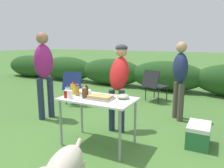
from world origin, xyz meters
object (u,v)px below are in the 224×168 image
Objects in this scene: bbq_sauce_bottle at (86,91)px; mayo_bottle at (68,91)px; mixing_bowl at (123,96)px; standing_person_in_navy_coat at (44,68)px; cooler_box at (198,135)px; mustard_bottle at (73,88)px; folding_table at (98,103)px; standing_person_in_red_jacket at (180,74)px; paper_cup_stack at (70,94)px; plate_stack at (84,92)px; standing_person_in_dark_puffer at (119,77)px; camp_chair_green_behind_table at (154,84)px; camp_chair_near_hedge at (75,86)px; ketchup_bottle at (66,93)px; spice_jar at (77,90)px; beer_bottle at (84,92)px; food_tray at (101,97)px.

bbq_sauce_bottle is 0.28m from mayo_bottle.
standing_person_in_navy_coat is at bearing 168.36° from mixing_bowl.
standing_person_in_navy_coat is 3.60× the size of cooler_box.
bbq_sauce_bottle is 0.93× the size of mustard_bottle.
standing_person_in_red_jacket reaches higher than folding_table.
plate_stack is at bearing 92.36° from paper_cup_stack.
standing_person_in_red_jacket is at bearing 45.85° from standing_person_in_dark_puffer.
bbq_sauce_bottle is 0.39× the size of cooler_box.
camp_chair_green_behind_table is (0.03, 2.79, -0.20)m from folding_table.
camp_chair_near_hedge is at bearing 125.41° from paper_cup_stack.
mixing_bowl is 0.90× the size of mustard_bottle.
paper_cup_stack is at bearing -100.04° from standing_person_in_navy_coat.
paper_cup_stack is 0.14× the size of camp_chair_near_hedge.
mayo_bottle reaches higher than ketchup_bottle.
ketchup_bottle reaches higher than plate_stack.
ketchup_bottle is at bearing -99.33° from plate_stack.
mustard_bottle is (-0.28, 0.04, 0.01)m from bbq_sauce_bottle.
mustard_bottle reaches higher than spice_jar.
camp_chair_green_behind_table is at bearing 79.33° from mustard_bottle.
beer_bottle reaches higher than plate_stack.
ketchup_bottle is 0.70× the size of mustard_bottle.
folding_table is 0.73× the size of standing_person_in_dark_puffer.
standing_person_in_red_jacket is (1.03, 1.79, 0.10)m from beer_bottle.
standing_person_in_red_jacket is (1.06, 1.69, 0.10)m from bbq_sauce_bottle.
plate_stack is at bearing 47.75° from mustard_bottle.
cooler_box is at bearing 22.07° from spice_jar.
plate_stack is 1.34× the size of spice_jar.
mayo_bottle is at bearing -99.34° from standing_person_in_navy_coat.
mustard_bottle reaches higher than folding_table.
plate_stack is at bearing -80.32° from camp_chair_green_behind_table.
standing_person_in_red_jacket is at bearing -34.65° from camp_chair_green_behind_table.
plate_stack is 0.31m from mayo_bottle.
beer_bottle is at bearing -152.07° from folding_table.
paper_cup_stack is (-0.35, -0.20, 0.14)m from folding_table.
standing_person_in_navy_coat is 3.05m from cooler_box.
standing_person_in_red_jacket reaches higher than beer_bottle.
standing_person_in_red_jacket reaches higher than camp_chair_near_hedge.
spice_jar is at bearing 68.48° from ketchup_bottle.
folding_table is at bearing -72.28° from camp_chair_green_behind_table.
mayo_bottle is at bearing -153.29° from bbq_sauce_bottle.
ketchup_bottle is at bearing -160.21° from food_tray.
bbq_sauce_bottle is 2.82m from camp_chair_green_behind_table.
mustard_bottle reaches higher than mixing_bowl.
bbq_sauce_bottle is 0.11× the size of standing_person_in_navy_coat.
plate_stack is at bearing 156.06° from food_tray.
standing_person_in_red_jacket is at bearing 63.21° from folding_table.
mayo_bottle is 0.21× the size of camp_chair_near_hedge.
food_tray is 0.25m from beer_bottle.
standing_person_in_navy_coat is at bearing -101.36° from camp_chair_near_hedge.
bbq_sauce_bottle is 0.22× the size of camp_chair_near_hedge.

